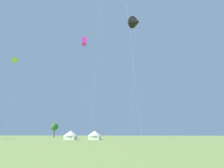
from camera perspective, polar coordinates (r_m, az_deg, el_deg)
The scene contains 6 objects.
kite_lime_diamond at distance 45.63m, azimuth -27.48°, elevation 5.81°, with size 2.12×1.69×18.04m.
kite_black_delta at distance 45.10m, azimuth 7.23°, elevation 18.14°, with size 4.27×4.25×28.05m.
kite_magenta_box at distance 65.24m, azimuth -8.45°, elevation 12.73°, with size 2.08×2.59×33.48m.
festival_tent_center at distance 63.74m, azimuth -12.41°, elevation -14.78°, with size 4.31×4.31×2.80m.
festival_tent_left at distance 61.55m, azimuth -5.27°, elevation -15.08°, with size 4.27×4.27×2.78m.
tree_distant_left at distance 99.14m, azimuth -17.03°, elevation -12.34°, with size 3.55×3.55×6.94m.
Camera 1 is at (4.68, -3.12, 1.81)m, focal length 30.13 mm.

